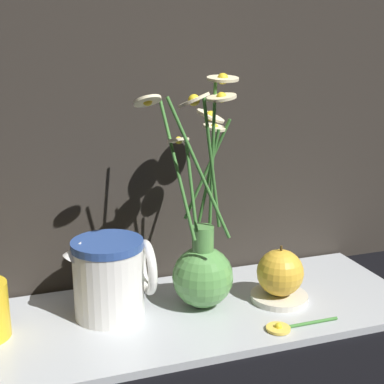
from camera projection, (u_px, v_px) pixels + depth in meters
name	position (u px, v px, depth m)	size (l,w,h in m)	color
ground_plane	(186.00, 318.00, 0.85)	(6.00, 6.00, 0.00)	black
shelf	(186.00, 314.00, 0.85)	(0.75, 0.27, 0.01)	#B2B7BC
vase_with_flowers	(203.00, 262.00, 0.84)	(0.18, 0.20, 0.37)	#59994C
ceramic_pitcher	(110.00, 274.00, 0.82)	(0.13, 0.11, 0.13)	white
saucer_plate	(279.00, 297.00, 0.88)	(0.09, 0.09, 0.01)	silver
orange_fruit	(280.00, 273.00, 0.87)	(0.08, 0.08, 0.08)	gold
loose_daisy	(287.00, 327.00, 0.79)	(0.12, 0.04, 0.01)	#3D7A33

